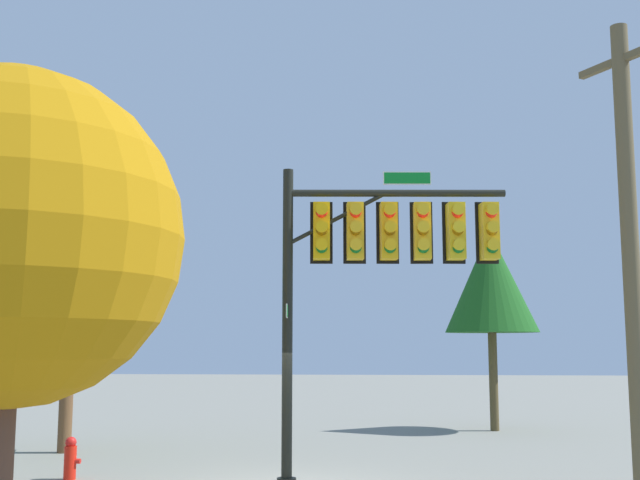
# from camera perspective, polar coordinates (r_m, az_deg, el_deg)

# --- Properties ---
(signal_pole_assembly) EXTENTS (4.39, 1.04, 6.04)m
(signal_pole_assembly) POSITION_cam_1_polar(r_m,az_deg,el_deg) (15.24, 4.66, -0.50)
(signal_pole_assembly) COLOR black
(signal_pole_assembly) RESTS_ON ground_plane
(utility_pole) EXTENTS (1.03, 1.60, 8.03)m
(utility_pole) POSITION_cam_1_polar(r_m,az_deg,el_deg) (13.89, 21.49, -0.82)
(utility_pole) COLOR brown
(utility_pole) RESTS_ON ground_plane
(fire_hydrant) EXTENTS (0.33, 0.24, 0.83)m
(fire_hydrant) POSITION_cam_1_polar(r_m,az_deg,el_deg) (17.03, -17.56, -14.78)
(fire_hydrant) COLOR red
(fire_hydrant) RESTS_ON ground_plane
(tree_near) EXTENTS (4.92, 4.92, 6.64)m
(tree_near) POSITION_cam_1_polar(r_m,az_deg,el_deg) (12.19, -21.34, 0.21)
(tree_near) COLOR #51362A
(tree_near) RESTS_ON ground_plane
(tree_mid) EXTENTS (3.81, 3.81, 6.25)m
(tree_mid) POSITION_cam_1_polar(r_m,az_deg,el_deg) (21.20, -17.51, -2.69)
(tree_mid) COLOR brown
(tree_mid) RESTS_ON ground_plane
(tree_far) EXTENTS (2.96, 2.96, 6.36)m
(tree_far) POSITION_cam_1_polar(r_m,az_deg,el_deg) (25.96, 12.21, -2.95)
(tree_far) COLOR #4F4226
(tree_far) RESTS_ON ground_plane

